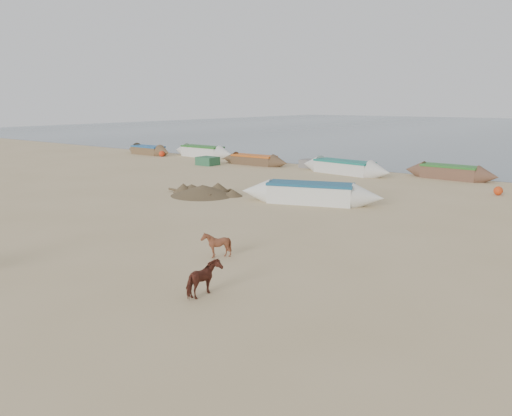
{
  "coord_description": "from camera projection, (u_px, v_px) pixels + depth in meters",
  "views": [
    {
      "loc": [
        9.97,
        -9.33,
        4.58
      ],
      "look_at": [
        0.0,
        4.0,
        1.0
      ],
      "focal_mm": 35.0,
      "sensor_mm": 36.0,
      "label": 1
    }
  ],
  "objects": [
    {
      "name": "ground",
      "position": [
        171.0,
        266.0,
        14.1
      ],
      "size": [
        140.0,
        140.0,
        0.0
      ],
      "primitive_type": "plane",
      "color": "tan",
      "rests_on": "ground"
    },
    {
      "name": "calf_front",
      "position": [
        216.0,
        245.0,
        14.81
      ],
      "size": [
        0.84,
        0.78,
        0.8
      ],
      "primitive_type": "imported",
      "rotation": [
        0.0,
        0.0,
        -1.36
      ],
      "color": "brown",
      "rests_on": "ground"
    },
    {
      "name": "calf_right",
      "position": [
        205.0,
        279.0,
        11.86
      ],
      "size": [
        1.02,
        1.07,
        0.84
      ],
      "primitive_type": "imported",
      "rotation": [
        0.0,
        0.0,
        2.04
      ],
      "color": "#5C291E",
      "rests_on": "ground"
    },
    {
      "name": "near_canoe",
      "position": [
        310.0,
        193.0,
        22.69
      ],
      "size": [
        6.59,
        3.33,
        0.95
      ],
      "primitive_type": null,
      "rotation": [
        0.0,
        0.0,
        0.34
      ],
      "color": "white",
      "rests_on": "ground"
    },
    {
      "name": "debris_pile",
      "position": [
        203.0,
        190.0,
        24.72
      ],
      "size": [
        3.24,
        3.24,
        0.51
      ],
      "primitive_type": "cone",
      "rotation": [
        0.0,
        0.0,
        0.01
      ],
      "color": "brown",
      "rests_on": "ground"
    },
    {
      "name": "waterline_canoes",
      "position": [
        417.0,
        171.0,
        30.19
      ],
      "size": [
        56.22,
        3.78,
        0.97
      ],
      "color": "brown",
      "rests_on": "ground"
    },
    {
      "name": "beach_clutter",
      "position": [
        476.0,
        181.0,
        27.29
      ],
      "size": [
        45.29,
        4.42,
        0.64
      ],
      "color": "#2C6341",
      "rests_on": "ground"
    }
  ]
}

